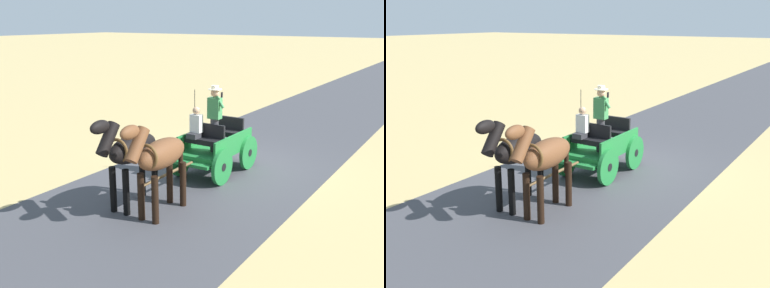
{
  "view_description": "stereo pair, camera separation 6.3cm",
  "coord_description": "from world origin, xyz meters",
  "views": [
    {
      "loc": [
        -5.88,
        11.17,
        4.16
      ],
      "look_at": [
        0.04,
        2.02,
        1.1
      ],
      "focal_mm": 41.72,
      "sensor_mm": 36.0,
      "label": 1
    },
    {
      "loc": [
        -5.93,
        11.13,
        4.16
      ],
      "look_at": [
        0.04,
        2.02,
        1.1
      ],
      "focal_mm": 41.72,
      "sensor_mm": 36.0,
      "label": 2
    }
  ],
  "objects": [
    {
      "name": "ground_plane",
      "position": [
        0.0,
        0.0,
        0.0
      ],
      "size": [
        200.0,
        200.0,
        0.0
      ],
      "primitive_type": "plane",
      "color": "tan"
    },
    {
      "name": "road_surface",
      "position": [
        0.0,
        0.0,
        0.0
      ],
      "size": [
        5.65,
        160.0,
        0.01
      ],
      "primitive_type": "cube",
      "color": "#424247",
      "rests_on": "ground"
    },
    {
      "name": "horse_drawn_carriage",
      "position": [
        0.04,
        0.9,
        0.82
      ],
      "size": [
        1.42,
        4.5,
        2.5
      ],
      "color": "#1E7233",
      "rests_on": "ground"
    },
    {
      "name": "horse_near_side",
      "position": [
        -0.36,
        3.93,
        1.32
      ],
      "size": [
        0.61,
        2.13,
        2.21
      ],
      "color": "brown",
      "rests_on": "ground"
    },
    {
      "name": "horse_off_side",
      "position": [
        0.44,
        3.93,
        1.32
      ],
      "size": [
        0.64,
        2.13,
        2.21
      ],
      "color": "black",
      "rests_on": "ground"
    }
  ]
}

